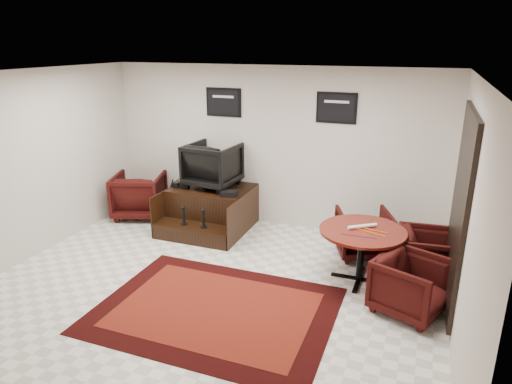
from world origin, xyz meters
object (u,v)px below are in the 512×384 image
shine_podium (210,209)px  armchair_side (139,193)px  table_chair_back (364,231)px  table_chair_window (428,254)px  meeting_table (362,236)px  table_chair_corner (411,283)px  shine_chair (213,163)px

shine_podium → armchair_side: 1.50m
table_chair_back → table_chair_window: 1.07m
armchair_side → meeting_table: size_ratio=0.79×
meeting_table → table_chair_corner: bearing=-40.2°
shine_podium → meeting_table: (2.79, -1.00, 0.34)m
table_chair_back → table_chair_corner: bearing=97.2°
shine_chair → table_chair_corner: shine_chair is taller
shine_chair → armchair_side: (-1.49, -0.13, -0.69)m
table_chair_back → table_chair_corner: size_ratio=1.00×
shine_podium → shine_chair: 0.83m
shine_chair → table_chair_back: size_ratio=1.08×
shine_podium → table_chair_corner: (3.47, -1.58, 0.06)m
shine_podium → meeting_table: bearing=-19.7°
table_chair_back → meeting_table: bearing=74.1°
meeting_table → table_chair_back: size_ratio=1.46×
shine_chair → armchair_side: size_ratio=0.94×
shine_podium → table_chair_window: bearing=-10.4°
armchair_side → table_chair_window: 5.19m
shine_chair → table_chair_back: shine_chair is taller
shine_podium → armchair_side: size_ratio=1.58×
table_chair_window → shine_podium: bearing=73.9°
armchair_side → meeting_table: bearing=148.1°
shine_podium → table_chair_back: size_ratio=1.81×
shine_chair → table_chair_back: (2.70, -0.32, -0.75)m
shine_podium → table_chair_corner: table_chair_corner is taller
table_chair_corner → table_chair_back: bearing=50.4°
shine_podium → shine_chair: (-0.00, 0.15, 0.82)m
shine_chair → table_chair_corner: (3.47, -1.73, -0.76)m
meeting_table → table_chair_back: table_chair_back is taller
shine_podium → armchair_side: bearing=179.5°
armchair_side → meeting_table: 4.40m
shine_podium → table_chair_back: 2.71m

